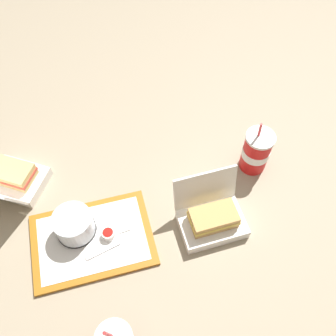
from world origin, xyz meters
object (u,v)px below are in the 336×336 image
object	(u,v)px
ketchup_cup	(108,234)
plastic_fork	(103,251)
cake_container	(74,225)
clamshell_sandwich_corner	(212,218)
food_tray	(92,240)
clamshell_sandwich_front	(14,180)
soda_cup_back	(256,151)

from	to	relation	value
ketchup_cup	plastic_fork	world-z (taller)	ketchup_cup
cake_container	clamshell_sandwich_corner	world-z (taller)	clamshell_sandwich_corner
plastic_fork	food_tray	bearing A→B (deg)	-74.19
cake_container	clamshell_sandwich_front	bearing A→B (deg)	-63.67
plastic_fork	clamshell_sandwich_corner	size ratio (longest dim) A/B	0.48
clamshell_sandwich_front	clamshell_sandwich_corner	distance (m)	0.66
food_tray	clamshell_sandwich_front	distance (m)	0.34
ketchup_cup	plastic_fork	bearing A→B (deg)	48.78
cake_container	plastic_fork	size ratio (longest dim) A/B	1.11
cake_container	food_tray	bearing A→B (deg)	124.18
food_tray	clamshell_sandwich_front	bearing A→B (deg)	-62.33
food_tray	soda_cup_back	xyz separation A→B (m)	(-0.60, -0.01, 0.07)
clamshell_sandwich_corner	soda_cup_back	bearing A→B (deg)	-152.02
food_tray	cake_container	bearing A→B (deg)	-55.82
clamshell_sandwich_front	plastic_fork	bearing A→B (deg)	116.24
cake_container	soda_cup_back	xyz separation A→B (m)	(-0.63, 0.04, 0.03)
food_tray	plastic_fork	distance (m)	0.06
cake_container	plastic_fork	world-z (taller)	cake_container
food_tray	clamshell_sandwich_corner	world-z (taller)	clamshell_sandwich_corner
ketchup_cup	plastic_fork	distance (m)	0.05
soda_cup_back	clamshell_sandwich_front	bearing A→B (deg)	-20.75
food_tray	clamshell_sandwich_front	size ratio (longest dim) A/B	1.53
food_tray	clamshell_sandwich_front	world-z (taller)	clamshell_sandwich_front
clamshell_sandwich_front	clamshell_sandwich_corner	size ratio (longest dim) A/B	1.19
food_tray	soda_cup_back	bearing A→B (deg)	-178.93
ketchup_cup	clamshell_sandwich_front	xyz separation A→B (m)	(0.21, -0.31, 0.02)
food_tray	cake_container	size ratio (longest dim) A/B	3.41
plastic_fork	soda_cup_back	distance (m)	0.59
cake_container	plastic_fork	distance (m)	0.12
ketchup_cup	clamshell_sandwich_corner	distance (m)	0.32
plastic_fork	clamshell_sandwich_front	size ratio (longest dim) A/B	0.41
food_tray	ketchup_cup	size ratio (longest dim) A/B	10.40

